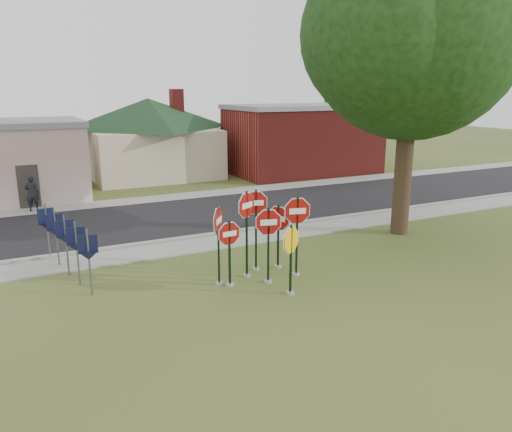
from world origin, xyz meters
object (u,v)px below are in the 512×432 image
stop_sign_left (229,246)px  pedestrian (32,193)px  stop_sign_yellow (291,251)px  oak_tree (414,29)px  stop_sign_center (268,235)px

stop_sign_left → pedestrian: stop_sign_left is taller
stop_sign_yellow → pedestrian: size_ratio=1.24×
stop_sign_left → pedestrian: (-4.79, 12.77, -0.33)m
stop_sign_yellow → pedestrian: stop_sign_yellow is taller
oak_tree → pedestrian: bearing=141.6°
pedestrian → stop_sign_left: bearing=122.0°
stop_sign_center → pedestrian: bearing=114.5°
stop_sign_center → stop_sign_yellow: stop_sign_center is taller
stop_sign_center → pedestrian: stop_sign_center is taller
pedestrian → stop_sign_center: bearing=126.0°
stop_sign_yellow → pedestrian: (-6.11, 14.13, -0.37)m
stop_sign_left → oak_tree: size_ratio=0.18×
stop_sign_center → stop_sign_left: bearing=165.9°
stop_sign_yellow → oak_tree: size_ratio=0.18×
stop_sign_yellow → oak_tree: 10.50m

